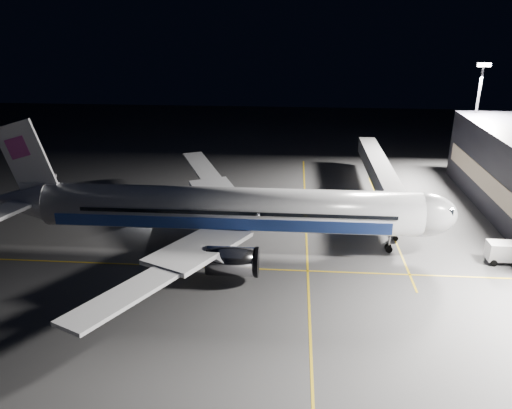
{
  "coord_description": "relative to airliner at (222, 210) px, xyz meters",
  "views": [
    {
      "loc": [
        7.87,
        -58.97,
        29.4
      ],
      "look_at": [
        3.3,
        0.01,
        6.0
      ],
      "focal_mm": 35.0,
      "sensor_mm": 36.0,
      "label": 1
    }
  ],
  "objects": [
    {
      "name": "safety_cone_a",
      "position": [
        1.06,
        12.08,
        -4.88
      ],
      "size": [
        0.38,
        0.38,
        0.57
      ],
      "primitive_type": "cone",
      "color": "orange",
      "rests_on": "ground"
    },
    {
      "name": "ground",
      "position": [
        1.08,
        0.0,
        -5.16
      ],
      "size": [
        200.0,
        200.0,
        0.0
      ],
      "primitive_type": "plane",
      "color": "#4C4C4F",
      "rests_on": "ground"
    },
    {
      "name": "service_truck",
      "position": [
        35.64,
        -2.0,
        -3.72
      ],
      "size": [
        5.3,
        2.41,
        2.7
      ],
      "rotation": [
        0.0,
        0.0,
        -0.0
      ],
      "color": "white",
      "rests_on": "ground"
    },
    {
      "name": "safety_cone_b",
      "position": [
        2.6,
        12.2,
        -4.83
      ],
      "size": [
        0.44,
        0.44,
        0.66
      ],
      "primitive_type": "cone",
      "color": "orange",
      "rests_on": "ground"
    },
    {
      "name": "guide_line_main",
      "position": [
        11.08,
        0.0,
        -5.16
      ],
      "size": [
        0.25,
        80.0,
        0.01
      ],
      "primitive_type": "cube",
      "color": "gold",
      "rests_on": "ground"
    },
    {
      "name": "floodlight_mast_north",
      "position": [
        41.08,
        31.99,
        7.21
      ],
      "size": [
        2.4,
        0.68,
        20.7
      ],
      "color": "#59595E",
      "rests_on": "ground"
    },
    {
      "name": "guide_line_side",
      "position": [
        23.08,
        10.0,
        -5.16
      ],
      "size": [
        0.25,
        40.0,
        0.01
      ],
      "primitive_type": "cube",
      "color": "gold",
      "rests_on": "ground"
    },
    {
      "name": "airliner",
      "position": [
        0.0,
        0.0,
        0.0
      ],
      "size": [
        61.48,
        54.22,
        16.64
      ],
      "color": "silver",
      "rests_on": "ground"
    },
    {
      "name": "guide_line_cross",
      "position": [
        1.08,
        -6.0,
        -5.16
      ],
      "size": [
        70.0,
        0.25,
        0.01
      ],
      "primitive_type": "cube",
      "color": "gold",
      "rests_on": "ground"
    },
    {
      "name": "jet_bridge",
      "position": [
        23.08,
        18.06,
        -0.58
      ],
      "size": [
        3.6,
        34.4,
        6.3
      ],
      "color": "#B2B2B7",
      "rests_on": "ground"
    },
    {
      "name": "safety_cone_c",
      "position": [
        0.13,
        14.0,
        -4.88
      ],
      "size": [
        0.38,
        0.38,
        0.57
      ],
      "primitive_type": "cone",
      "color": "orange",
      "rests_on": "ground"
    },
    {
      "name": "baggage_tug",
      "position": [
        -10.93,
        8.98,
        -4.42
      ],
      "size": [
        2.68,
        2.41,
        1.61
      ],
      "rotation": [
        0.0,
        0.0,
        -0.35
      ],
      "color": "black",
      "rests_on": "ground"
    }
  ]
}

